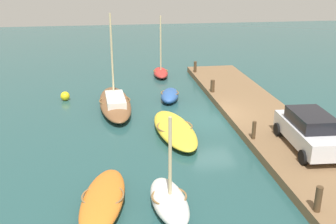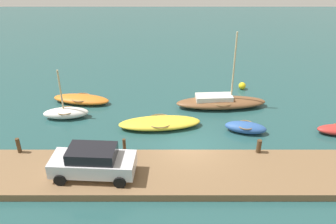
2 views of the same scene
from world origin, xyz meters
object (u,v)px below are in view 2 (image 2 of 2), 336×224
Objects in this scene: mooring_post_mid_west at (126,146)px; parked_car at (94,161)px; mooring_post_mid_east at (260,147)px; sailboat_brown at (222,102)px; dinghy_blue at (247,127)px; marker_buoy at (244,86)px; rowboat_white at (67,112)px; motorboat_yellow at (161,123)px; mooring_post_west at (20,145)px; rowboat_orange at (83,99)px.

parked_car reaches higher than mooring_post_mid_west.
sailboat_brown is at bearing 101.65° from mooring_post_mid_east.
dinghy_blue is at bearing 92.99° from mooring_post_mid_east.
parked_car is (-1.37, -2.11, 0.43)m from mooring_post_mid_west.
dinghy_blue is at bearing -98.90° from marker_buoy.
mooring_post_mid_east is (12.54, -4.87, 0.42)m from rowboat_white.
sailboat_brown is 7.64× the size of mooring_post_mid_west.
motorboat_yellow is 1.27× the size of parked_car.
rowboat_white is (-6.69, 1.32, 0.08)m from motorboat_yellow.
sailboat_brown is at bearing 27.90° from motorboat_yellow.
parked_car is 15.61m from marker_buoy.
rowboat_white is at bearing 119.01° from parked_car.
rowboat_white reaches higher than mooring_post_west.
dinghy_blue is 6.92m from marker_buoy.
rowboat_orange is 0.67× the size of sailboat_brown.
mooring_post_mid_west is 1.50× the size of marker_buoy.
rowboat_orange is 4.92× the size of mooring_post_west.
mooring_post_mid_west is at bearing -131.86° from marker_buoy.
parked_car is (2.78, -9.32, 0.98)m from rowboat_orange.
dinghy_blue is 12.58m from rowboat_orange.
dinghy_blue is 4.87× the size of marker_buoy.
sailboat_brown is 7.30× the size of mooring_post_west.
mooring_post_west is (-8.11, -3.55, 0.56)m from motorboat_yellow.
mooring_post_west is 0.21× the size of parked_car.
motorboat_yellow is at bearing 62.81° from parked_car.
parked_car reaches higher than marker_buoy.
marker_buoy is at bearing 48.14° from mooring_post_mid_west.
sailboat_brown reaches higher than mooring_post_mid_east.
marker_buoy is (8.73, 9.75, -0.56)m from mooring_post_mid_west.
motorboat_yellow is (-5.70, 0.64, -0.04)m from dinghy_blue.
rowboat_orange is 13.99m from mooring_post_mid_east.
marker_buoy is (6.77, 6.20, -0.03)m from motorboat_yellow.
rowboat_white is 5.09m from mooring_post_west.
mooring_post_mid_east is (5.85, -3.55, 0.50)m from motorboat_yellow.
sailboat_brown is 6.67m from mooring_post_mid_east.
parked_car reaches higher than mooring_post_west.
marker_buoy is (13.46, 4.88, -0.11)m from rowboat_white.
mooring_post_mid_west is (4.16, -7.21, 0.56)m from rowboat_orange.
parked_car is (-9.03, -5.02, 0.93)m from dinghy_blue.
rowboat_orange is 8.34m from mooring_post_mid_west.
rowboat_white reaches higher than marker_buoy.
mooring_post_mid_east reaches higher than rowboat_orange.
mooring_post_west is at bearing -161.85° from motorboat_yellow.
mooring_post_west is 13.95m from mooring_post_mid_east.
rowboat_white is (-11.19, -1.65, -0.03)m from sailboat_brown.
rowboat_orange is at bearing 173.07° from sailboat_brown.
rowboat_white is 13.46m from mooring_post_mid_east.
mooring_post_mid_west is 0.20× the size of parked_car.
dinghy_blue is 0.51× the size of motorboat_yellow.
sailboat_brown is 11.69m from parked_car.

